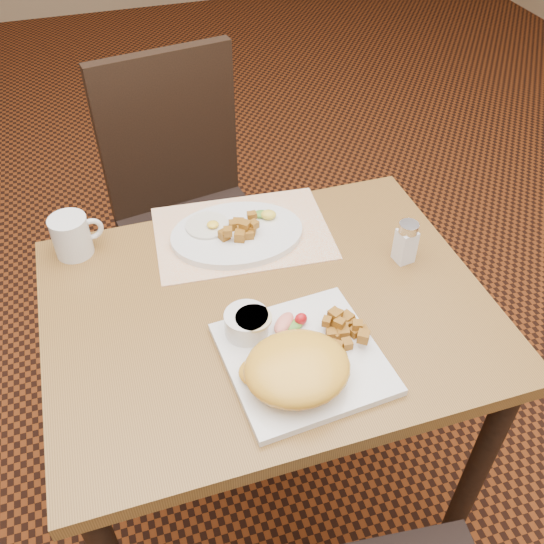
{
  "coord_description": "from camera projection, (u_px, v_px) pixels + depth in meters",
  "views": [
    {
      "loc": [
        -0.25,
        -0.83,
        1.64
      ],
      "look_at": [
        0.01,
        0.02,
        0.82
      ],
      "focal_mm": 40.0,
      "sensor_mm": 36.0,
      "label": 1
    }
  ],
  "objects": [
    {
      "name": "placemat",
      "position": [
        242.0,
        233.0,
        1.41
      ],
      "size": [
        0.42,
        0.31,
        0.0
      ],
      "primitive_type": "cube",
      "rotation": [
        0.0,
        0.0,
        -0.08
      ],
      "color": "white",
      "rests_on": "table"
    },
    {
      "name": "home_fries_sq",
      "position": [
        342.0,
        331.0,
        1.15
      ],
      "size": [
        0.11,
        0.1,
        0.04
      ],
      "color": "#A3681A",
      "rests_on": "plate_square"
    },
    {
      "name": "ground",
      "position": [
        269.0,
        485.0,
        1.75
      ],
      "size": [
        8.0,
        8.0,
        0.0
      ],
      "primitive_type": "plane",
      "color": "black",
      "rests_on": "ground"
    },
    {
      "name": "plate_oval",
      "position": [
        237.0,
        234.0,
        1.39
      ],
      "size": [
        0.32,
        0.25,
        0.02
      ],
      "primitive_type": null,
      "rotation": [
        0.0,
        0.0,
        -0.07
      ],
      "color": "silver",
      "rests_on": "placemat"
    },
    {
      "name": "chair_far",
      "position": [
        188.0,
        202.0,
        1.85
      ],
      "size": [
        0.48,
        0.49,
        0.97
      ],
      "rotation": [
        0.0,
        0.0,
        3.31
      ],
      "color": "black",
      "rests_on": "ground"
    },
    {
      "name": "home_fries_ov",
      "position": [
        242.0,
        229.0,
        1.37
      ],
      "size": [
        0.1,
        0.08,
        0.04
      ],
      "color": "#A3681A",
      "rests_on": "plate_oval"
    },
    {
      "name": "fried_egg",
      "position": [
        208.0,
        225.0,
        1.39
      ],
      "size": [
        0.1,
        0.1,
        0.02
      ],
      "color": "white",
      "rests_on": "plate_oval"
    },
    {
      "name": "plate_square",
      "position": [
        303.0,
        358.0,
        1.13
      ],
      "size": [
        0.3,
        0.3,
        0.02
      ],
      "primitive_type": "cube",
      "rotation": [
        0.0,
        0.0,
        0.07
      ],
      "color": "silver",
      "rests_on": "table"
    },
    {
      "name": "garnish_ov",
      "position": [
        266.0,
        214.0,
        1.42
      ],
      "size": [
        0.06,
        0.05,
        0.02
      ],
      "color": "#387223",
      "rests_on": "plate_oval"
    },
    {
      "name": "table",
      "position": [
        268.0,
        339.0,
        1.31
      ],
      "size": [
        0.9,
        0.7,
        0.75
      ],
      "color": "brown",
      "rests_on": "ground"
    },
    {
      "name": "hollandaise_mound",
      "position": [
        296.0,
        369.0,
        1.06
      ],
      "size": [
        0.19,
        0.17,
        0.07
      ],
      "color": "yellow",
      "rests_on": "plate_square"
    },
    {
      "name": "garnish_sq",
      "position": [
        290.0,
        322.0,
        1.17
      ],
      "size": [
        0.08,
        0.06,
        0.03
      ],
      "color": "#387223",
      "rests_on": "plate_square"
    },
    {
      "name": "salt_shaker",
      "position": [
        406.0,
        242.0,
        1.31
      ],
      "size": [
        0.05,
        0.05,
        0.1
      ],
      "color": "white",
      "rests_on": "table"
    },
    {
      "name": "ramekin",
      "position": [
        247.0,
        323.0,
        1.15
      ],
      "size": [
        0.09,
        0.09,
        0.05
      ],
      "color": "silver",
      "rests_on": "plate_square"
    },
    {
      "name": "coffee_mug",
      "position": [
        72.0,
        236.0,
        1.33
      ],
      "size": [
        0.11,
        0.08,
        0.09
      ],
      "color": "silver",
      "rests_on": "table"
    }
  ]
}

